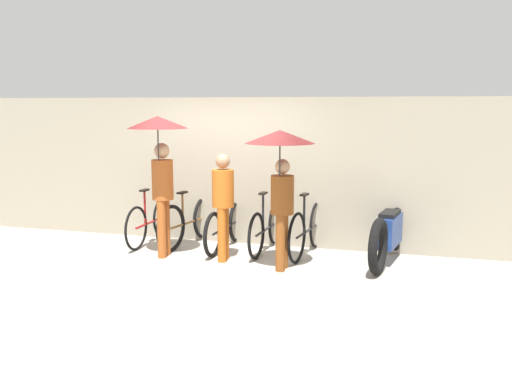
% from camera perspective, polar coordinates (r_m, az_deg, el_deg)
% --- Properties ---
extents(ground_plane, '(30.00, 30.00, 0.00)m').
position_cam_1_polar(ground_plane, '(8.08, -5.92, -7.74)').
color(ground_plane, '#9E998E').
extents(back_wall, '(11.87, 0.12, 2.40)m').
position_cam_1_polar(back_wall, '(9.43, -2.11, 2.13)').
color(back_wall, gray).
rests_on(back_wall, ground).
extents(parked_bicycle_0, '(0.44, 1.66, 1.01)m').
position_cam_1_polar(parked_bicycle_0, '(9.62, -10.52, -2.87)').
color(parked_bicycle_0, black).
rests_on(parked_bicycle_0, ground).
extents(parked_bicycle_1, '(0.50, 1.76, 1.04)m').
position_cam_1_polar(parked_bicycle_1, '(9.41, -6.69, -2.96)').
color(parked_bicycle_1, black).
rests_on(parked_bicycle_1, ground).
extents(parked_bicycle_2, '(0.44, 1.75, 0.98)m').
position_cam_1_polar(parked_bicycle_2, '(9.11, -3.04, -3.47)').
color(parked_bicycle_2, black).
rests_on(parked_bicycle_2, ground).
extents(parked_bicycle_3, '(0.44, 1.71, 1.03)m').
position_cam_1_polar(parked_bicycle_3, '(8.96, 1.07, -3.59)').
color(parked_bicycle_3, black).
rests_on(parked_bicycle_3, ground).
extents(parked_bicycle_4, '(0.44, 1.77, 1.05)m').
position_cam_1_polar(parked_bicycle_4, '(8.77, 5.19, -3.75)').
color(parked_bicycle_4, black).
rests_on(parked_bicycle_4, ground).
extents(pedestrian_leading, '(0.89, 0.89, 2.12)m').
position_cam_1_polar(pedestrian_leading, '(8.50, -9.60, 4.02)').
color(pedestrian_leading, '#9E4C1E').
rests_on(pedestrian_leading, ground).
extents(pedestrian_center, '(0.32, 0.32, 1.58)m').
position_cam_1_polar(pedestrian_center, '(8.34, -3.31, -0.72)').
color(pedestrian_center, '#B25619').
rests_on(pedestrian_center, ground).
extents(pedestrian_trailing, '(0.94, 0.94, 1.95)m').
position_cam_1_polar(pedestrian_trailing, '(7.69, 2.49, 2.97)').
color(pedestrian_trailing, brown).
rests_on(pedestrian_trailing, ground).
extents(motorcycle, '(0.62, 2.16, 0.96)m').
position_cam_1_polar(motorcycle, '(8.55, 13.17, -4.04)').
color(motorcycle, black).
rests_on(motorcycle, ground).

